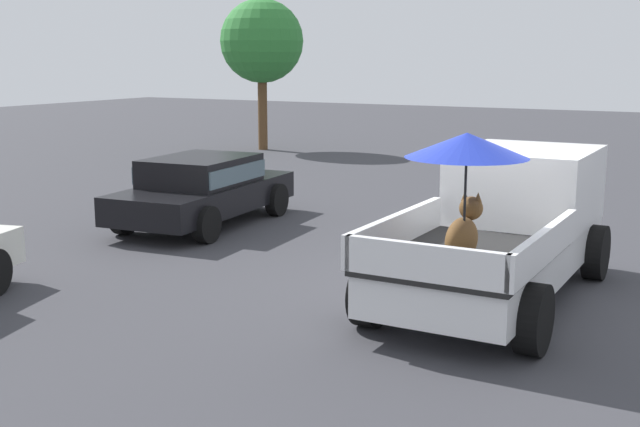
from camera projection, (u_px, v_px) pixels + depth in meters
ground_plane at (493, 300)px, 10.84m from camera, size 80.00×80.00×0.00m
pickup_truck_main at (505, 223)px, 10.98m from camera, size 5.07×2.28×2.38m
parked_sedan_near at (203, 187)px, 15.51m from camera, size 4.43×2.25×1.33m
tree_by_lot at (262, 42)px, 27.56m from camera, size 2.84×2.84×5.14m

